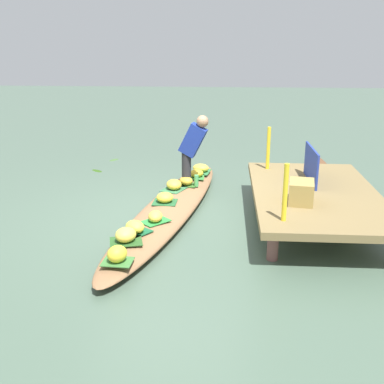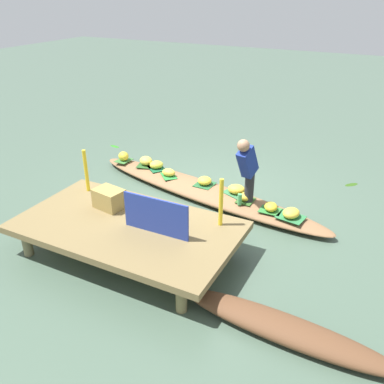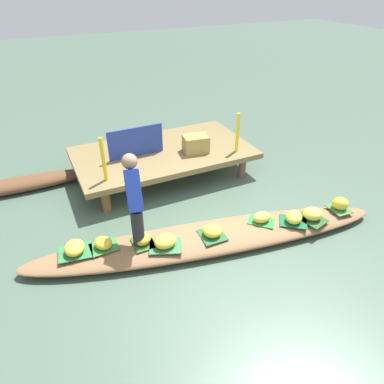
{
  "view_description": "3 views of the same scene",
  "coord_description": "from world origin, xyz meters",
  "px_view_note": "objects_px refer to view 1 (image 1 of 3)",
  "views": [
    {
      "loc": [
        6.8,
        0.82,
        2.62
      ],
      "look_at": [
        0.01,
        0.35,
        0.38
      ],
      "focal_mm": 44.17,
      "sensor_mm": 36.0,
      "label": 1
    },
    {
      "loc": [
        -3.0,
        6.27,
        3.57
      ],
      "look_at": [
        -0.01,
        0.47,
        0.29
      ],
      "focal_mm": 38.74,
      "sensor_mm": 36.0,
      "label": 2
    },
    {
      "loc": [
        -1.88,
        -3.35,
        3.31
      ],
      "look_at": [
        0.04,
        0.65,
        0.49
      ],
      "focal_mm": 32.92,
      "sensor_mm": 36.0,
      "label": 3
    }
  ],
  "objects_px": {
    "banana_bunch_6": "(174,184)",
    "vendor_person": "(193,146)",
    "banana_bunch_7": "(155,216)",
    "banana_bunch_0": "(135,227)",
    "banana_bunch_2": "(196,173)",
    "banana_bunch_3": "(126,235)",
    "water_bottle": "(196,181)",
    "vendor_boat": "(170,209)",
    "banana_bunch_5": "(117,254)",
    "moored_boat": "(320,171)",
    "produce_crate": "(301,192)",
    "banana_bunch_1": "(165,197)",
    "market_banner": "(311,165)",
    "banana_bunch_8": "(186,181)",
    "banana_bunch_4": "(201,168)"
  },
  "relations": [
    {
      "from": "banana_bunch_5",
      "to": "banana_bunch_6",
      "type": "relative_size",
      "value": 0.79
    },
    {
      "from": "banana_bunch_6",
      "to": "produce_crate",
      "type": "distance_m",
      "value": 2.34
    },
    {
      "from": "banana_bunch_4",
      "to": "banana_bunch_5",
      "type": "relative_size",
      "value": 1.27
    },
    {
      "from": "banana_bunch_2",
      "to": "banana_bunch_7",
      "type": "bearing_deg",
      "value": -11.11
    },
    {
      "from": "banana_bunch_0",
      "to": "banana_bunch_4",
      "type": "relative_size",
      "value": 0.91
    },
    {
      "from": "vendor_boat",
      "to": "banana_bunch_6",
      "type": "relative_size",
      "value": 16.73
    },
    {
      "from": "vendor_boat",
      "to": "banana_bunch_4",
      "type": "distance_m",
      "value": 1.82
    },
    {
      "from": "banana_bunch_3",
      "to": "moored_boat",
      "type": "bearing_deg",
      "value": 141.11
    },
    {
      "from": "banana_bunch_0",
      "to": "water_bottle",
      "type": "relative_size",
      "value": 1.41
    },
    {
      "from": "market_banner",
      "to": "produce_crate",
      "type": "distance_m",
      "value": 1.07
    },
    {
      "from": "banana_bunch_6",
      "to": "vendor_person",
      "type": "height_order",
      "value": "vendor_person"
    },
    {
      "from": "vendor_boat",
      "to": "market_banner",
      "type": "bearing_deg",
      "value": 109.48
    },
    {
      "from": "banana_bunch_6",
      "to": "banana_bunch_7",
      "type": "distance_m",
      "value": 1.46
    },
    {
      "from": "vendor_person",
      "to": "banana_bunch_7",
      "type": "bearing_deg",
      "value": -12.78
    },
    {
      "from": "banana_bunch_1",
      "to": "vendor_person",
      "type": "xyz_separation_m",
      "value": [
        -0.94,
        0.36,
        0.61
      ]
    },
    {
      "from": "banana_bunch_0",
      "to": "moored_boat",
      "type": "bearing_deg",
      "value": 139.45
    },
    {
      "from": "banana_bunch_1",
      "to": "banana_bunch_8",
      "type": "xyz_separation_m",
      "value": [
        -0.91,
        0.26,
        -0.0
      ]
    },
    {
      "from": "vendor_boat",
      "to": "water_bottle",
      "type": "distance_m",
      "value": 0.96
    },
    {
      "from": "banana_bunch_0",
      "to": "banana_bunch_2",
      "type": "height_order",
      "value": "banana_bunch_0"
    },
    {
      "from": "banana_bunch_6",
      "to": "banana_bunch_7",
      "type": "xyz_separation_m",
      "value": [
        1.46,
        -0.1,
        -0.01
      ]
    },
    {
      "from": "vendor_boat",
      "to": "produce_crate",
      "type": "distance_m",
      "value": 2.06
    },
    {
      "from": "banana_bunch_1",
      "to": "banana_bunch_5",
      "type": "bearing_deg",
      "value": -7.87
    },
    {
      "from": "vendor_boat",
      "to": "banana_bunch_3",
      "type": "xyz_separation_m",
      "value": [
        1.5,
        -0.37,
        0.2
      ]
    },
    {
      "from": "banana_bunch_6",
      "to": "market_banner",
      "type": "relative_size",
      "value": 0.31
    },
    {
      "from": "banana_bunch_7",
      "to": "vendor_person",
      "type": "bearing_deg",
      "value": 167.22
    },
    {
      "from": "banana_bunch_3",
      "to": "water_bottle",
      "type": "bearing_deg",
      "value": 162.77
    },
    {
      "from": "banana_bunch_6",
      "to": "vendor_person",
      "type": "bearing_deg",
      "value": 133.47
    },
    {
      "from": "water_bottle",
      "to": "produce_crate",
      "type": "distance_m",
      "value": 2.2
    },
    {
      "from": "banana_bunch_7",
      "to": "water_bottle",
      "type": "relative_size",
      "value": 1.37
    },
    {
      "from": "water_bottle",
      "to": "vendor_person",
      "type": "bearing_deg",
      "value": -137.16
    },
    {
      "from": "banana_bunch_6",
      "to": "vendor_person",
      "type": "xyz_separation_m",
      "value": [
        -0.28,
        0.29,
        0.6
      ]
    },
    {
      "from": "moored_boat",
      "to": "produce_crate",
      "type": "height_order",
      "value": "produce_crate"
    },
    {
      "from": "banana_bunch_6",
      "to": "vendor_boat",
      "type": "bearing_deg",
      "value": 0.3
    },
    {
      "from": "banana_bunch_0",
      "to": "banana_bunch_7",
      "type": "xyz_separation_m",
      "value": [
        -0.41,
        0.21,
        -0.01
      ]
    },
    {
      "from": "banana_bunch_4",
      "to": "market_banner",
      "type": "xyz_separation_m",
      "value": [
        1.44,
        1.77,
        0.47
      ]
    },
    {
      "from": "banana_bunch_0",
      "to": "banana_bunch_2",
      "type": "relative_size",
      "value": 1.08
    },
    {
      "from": "water_bottle",
      "to": "produce_crate",
      "type": "height_order",
      "value": "produce_crate"
    },
    {
      "from": "banana_bunch_2",
      "to": "banana_bunch_3",
      "type": "height_order",
      "value": "banana_bunch_3"
    },
    {
      "from": "banana_bunch_7",
      "to": "banana_bunch_8",
      "type": "relative_size",
      "value": 1.14
    },
    {
      "from": "banana_bunch_3",
      "to": "banana_bunch_6",
      "type": "height_order",
      "value": "banana_bunch_3"
    },
    {
      "from": "banana_bunch_4",
      "to": "banana_bunch_6",
      "type": "height_order",
      "value": "banana_bunch_6"
    },
    {
      "from": "banana_bunch_8",
      "to": "banana_bunch_6",
      "type": "bearing_deg",
      "value": -36.84
    },
    {
      "from": "banana_bunch_7",
      "to": "market_banner",
      "type": "height_order",
      "value": "market_banner"
    },
    {
      "from": "vendor_boat",
      "to": "banana_bunch_5",
      "type": "bearing_deg",
      "value": 1.02
    },
    {
      "from": "banana_bunch_7",
      "to": "banana_bunch_3",
      "type": "bearing_deg",
      "value": -21.04
    },
    {
      "from": "vendor_boat",
      "to": "banana_bunch_7",
      "type": "relative_size",
      "value": 19.01
    },
    {
      "from": "produce_crate",
      "to": "banana_bunch_6",
      "type": "bearing_deg",
      "value": -125.99
    },
    {
      "from": "banana_bunch_0",
      "to": "banana_bunch_6",
      "type": "height_order",
      "value": "banana_bunch_6"
    },
    {
      "from": "banana_bunch_6",
      "to": "banana_bunch_7",
      "type": "relative_size",
      "value": 1.14
    },
    {
      "from": "banana_bunch_6",
      "to": "produce_crate",
      "type": "relative_size",
      "value": 0.69
    }
  ]
}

